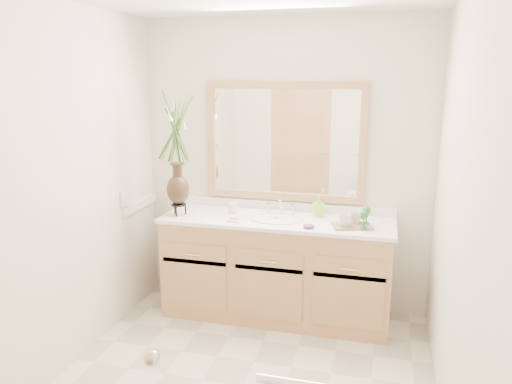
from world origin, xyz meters
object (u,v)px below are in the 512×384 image
(tumbler, at_px, (233,208))
(tray, at_px, (352,226))
(flower_vase, at_px, (176,141))
(soap_bottle, at_px, (318,207))

(tumbler, relative_size, tray, 0.31)
(flower_vase, height_order, tumbler, flower_vase)
(tumbler, bearing_deg, soap_bottle, 7.26)
(flower_vase, relative_size, tumbler, 9.89)
(flower_vase, distance_m, tumbler, 0.71)
(flower_vase, xyz_separation_m, soap_bottle, (1.10, 0.24, -0.53))
(soap_bottle, bearing_deg, tumbler, 163.71)
(soap_bottle, distance_m, tray, 0.37)
(flower_vase, distance_m, soap_bottle, 1.24)
(soap_bottle, bearing_deg, tray, -62.05)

